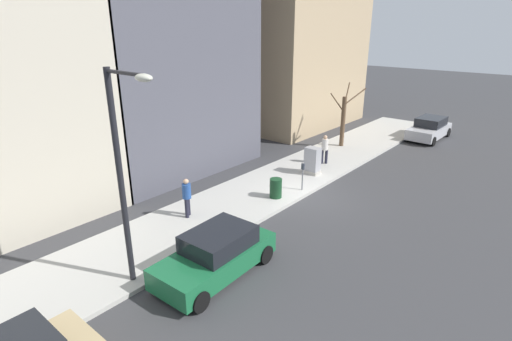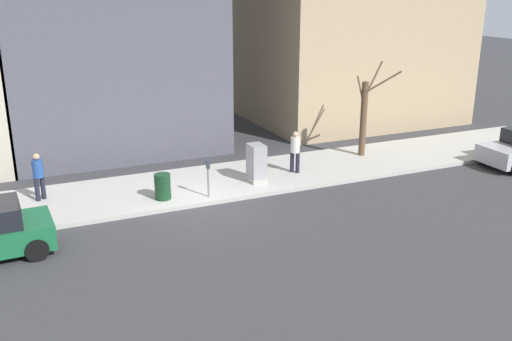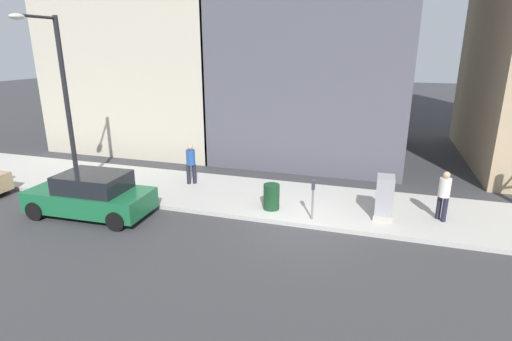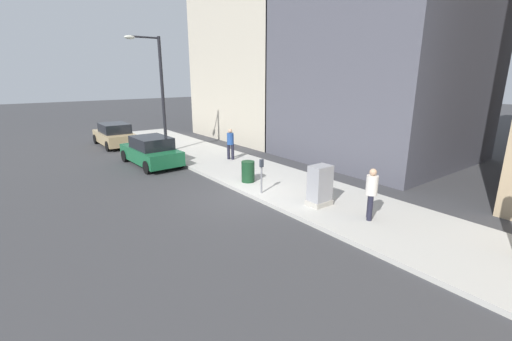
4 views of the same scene
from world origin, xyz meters
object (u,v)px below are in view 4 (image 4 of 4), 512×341
Objects in this scene: trash_bin at (248,172)px; pedestrian_midblock at (230,142)px; utility_box at (320,186)px; parked_car_green at (151,151)px; parked_car_tan at (115,135)px; streetlamp at (158,85)px; pedestrian_near_meter at (371,191)px; parking_meter at (262,172)px.

trash_bin is 0.54× the size of pedestrian_midblock.
parked_car_green is at bearing 104.29° from utility_box.
utility_box is 3.76m from trash_bin.
parked_car_tan is 0.65× the size of streetlamp.
parked_car_green is 2.57× the size of pedestrian_near_meter.
parking_meter is (1.66, -13.77, 0.24)m from parked_car_tan.
parked_car_green is 4.18m from pedestrian_midblock.
parking_meter is (1.59, -7.36, 0.24)m from parked_car_green.
pedestrian_near_meter is at bearing -79.07° from utility_box.
parking_meter is 4.21m from pedestrian_near_meter.
streetlamp is (-0.17, 9.39, 3.04)m from parking_meter.
streetlamp is (1.49, -4.38, 3.28)m from parked_car_tan.
parked_car_green is at bearing -124.97° from streetlamp.
parked_car_green is 7.53m from parking_meter.
streetlamp is 8.61m from trash_bin.
parked_car_green is 6.41m from parked_car_tan.
parked_car_tan is at bearing 88.56° from parked_car_green.
trash_bin is at bearing -72.86° from parked_car_green.
utility_box is at bearing -84.99° from streetlamp.
streetlamp reaches higher than trash_bin.
parking_meter is at bearing 110.96° from utility_box.
parked_car_tan is 9.19m from pedestrian_midblock.
parked_car_tan is 5.67m from streetlamp.
streetlamp is (-1.02, 11.61, 3.17)m from utility_box.
streetlamp is at bearing 52.94° from parked_car_green.
streetlamp reaches higher than pedestrian_near_meter.
parked_car_green is at bearing 28.27° from pedestrian_midblock.
utility_box is 0.86× the size of pedestrian_midblock.
trash_bin is 5.62m from pedestrian_near_meter.
parked_car_tan is at bearing 108.83° from streetlamp.
streetlamp is at bearing 57.72° from pedestrian_near_meter.
pedestrian_near_meter and pedestrian_midblock have the same top height.
pedestrian_near_meter is at bearing -80.93° from parked_car_tan.
parked_car_green is 2.98× the size of utility_box.
parked_car_tan reaches higher than parking_meter.
parked_car_green is at bearing 109.23° from trash_bin.
pedestrian_midblock reaches higher than utility_box.
parked_car_green is 2.57× the size of pedestrian_midblock.
utility_box is at bearing -77.80° from parked_car_green.
pedestrian_midblock is (1.64, 3.88, 0.49)m from trash_bin.
pedestrian_near_meter reaches higher than parked_car_green.
utility_box is 1.59× the size of trash_bin.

